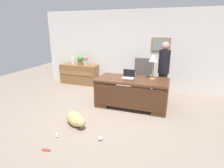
% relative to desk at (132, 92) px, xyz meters
% --- Properties ---
extents(ground_plane, '(12.00, 12.00, 0.00)m').
position_rel_desk_xyz_m(ground_plane, '(-0.39, -0.76, -0.43)').
color(ground_plane, gray).
extents(back_wall, '(7.00, 0.16, 2.70)m').
position_rel_desk_xyz_m(back_wall, '(-0.38, 1.84, 0.92)').
color(back_wall, silver).
rests_on(back_wall, ground_plane).
extents(desk, '(1.90, 0.91, 0.79)m').
position_rel_desk_xyz_m(desk, '(0.00, 0.00, 0.00)').
color(desk, '#4C2B19').
rests_on(desk, ground_plane).
extents(credenza, '(1.46, 0.50, 0.75)m').
position_rel_desk_xyz_m(credenza, '(-2.44, 1.48, -0.06)').
color(credenza, brown).
rests_on(credenza, ground_plane).
extents(armchair, '(0.60, 0.59, 1.17)m').
position_rel_desk_xyz_m(armchair, '(0.11, 1.04, 0.08)').
color(armchair, '#564C47').
rests_on(armchair, ground_plane).
extents(person_standing, '(0.32, 0.32, 1.72)m').
position_rel_desk_xyz_m(person_standing, '(0.74, 0.82, 0.46)').
color(person_standing, '#262323').
rests_on(person_standing, ground_plane).
extents(dog_lying, '(0.66, 0.57, 0.30)m').
position_rel_desk_xyz_m(dog_lying, '(-0.93, -1.41, -0.28)').
color(dog_lying, tan).
rests_on(dog_lying, ground_plane).
extents(laptop, '(0.32, 0.22, 0.22)m').
position_rel_desk_xyz_m(laptop, '(-0.13, 0.10, 0.41)').
color(laptop, '#B2B5BA').
rests_on(laptop, desk).
extents(desk_lamp, '(0.22, 0.22, 0.66)m').
position_rel_desk_xyz_m(desk_lamp, '(0.49, 0.18, 0.89)').
color(desk_lamp, '#9E8447').
rests_on(desk_lamp, desk).
extents(vase_with_flowers, '(0.17, 0.17, 0.35)m').
position_rel_desk_xyz_m(vase_with_flowers, '(-2.14, 1.49, 0.52)').
color(vase_with_flowers, '#A5BC9C').
rests_on(vase_with_flowers, credenza).
extents(vase_empty, '(0.13, 0.13, 0.26)m').
position_rel_desk_xyz_m(vase_empty, '(-2.69, 1.49, 0.44)').
color(vase_empty, silver).
rests_on(vase_empty, credenza).
extents(potted_plant, '(0.24, 0.24, 0.36)m').
position_rel_desk_xyz_m(potted_plant, '(-2.37, 1.49, 0.51)').
color(potted_plant, brown).
rests_on(potted_plant, credenza).
extents(dog_toy_ball, '(0.09, 0.09, 0.09)m').
position_rel_desk_xyz_m(dog_toy_ball, '(-0.19, -1.75, -0.39)').
color(dog_toy_ball, beige).
rests_on(dog_toy_ball, ground_plane).
extents(dog_toy_bone, '(0.18, 0.08, 0.05)m').
position_rel_desk_xyz_m(dog_toy_bone, '(-0.98, -2.37, -0.41)').
color(dog_toy_bone, '#E53F33').
rests_on(dog_toy_bone, ground_plane).
extents(dog_toy_plush, '(0.14, 0.18, 0.05)m').
position_rel_desk_xyz_m(dog_toy_plush, '(-1.08, -1.90, -0.41)').
color(dog_toy_plush, beige).
rests_on(dog_toy_plush, ground_plane).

